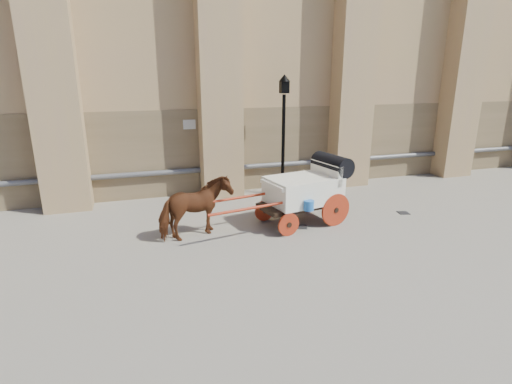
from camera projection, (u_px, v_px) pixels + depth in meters
name	position (u px, v px, depth m)	size (l,w,h in m)	color
ground	(285.00, 227.00, 11.26)	(90.00, 90.00, 0.00)	gray
horse	(196.00, 208.00, 10.36)	(0.87, 1.90, 1.60)	#5F2F17
carriage	(308.00, 188.00, 11.40)	(4.52, 1.96, 1.92)	black
street_lamp	(283.00, 133.00, 13.70)	(0.39, 0.39, 4.15)	black
drain_grate_near	(301.00, 227.00, 11.26)	(0.32, 0.32, 0.01)	black
drain_grate_far	(403.00, 213.00, 12.41)	(0.32, 0.32, 0.01)	black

